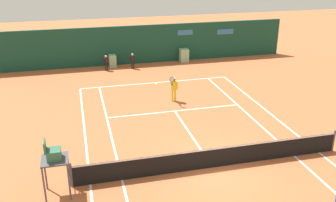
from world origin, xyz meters
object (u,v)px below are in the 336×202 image
tennis_ball_near_service_line (235,91)px  tennis_ball_by_sideline (267,126)px  ball_kid_left_post (106,62)px  ball_kid_right_post (133,60)px  player_on_baseline (174,87)px  umpire_chair (54,158)px  tennis_ball_mid_court (219,93)px

tennis_ball_near_service_line → tennis_ball_by_sideline: 5.40m
ball_kid_left_post → ball_kid_right_post: ball_kid_right_post is taller
player_on_baseline → ball_kid_right_post: bearing=-76.1°
umpire_chair → player_on_baseline: umpire_chair is taller
tennis_ball_near_service_line → player_on_baseline: bearing=-172.3°
ball_kid_right_post → ball_kid_left_post: bearing=-1.9°
ball_kid_left_post → tennis_ball_by_sideline: size_ratio=18.29×
player_on_baseline → umpire_chair: bearing=54.0°
ball_kid_right_post → tennis_ball_near_service_line: (5.77, -6.96, -0.69)m
player_on_baseline → tennis_ball_by_sideline: size_ratio=26.22×
ball_kid_right_post → tennis_ball_by_sideline: 13.46m
tennis_ball_near_service_line → ball_kid_left_post: bearing=138.5°
player_on_baseline → tennis_ball_mid_court: player_on_baseline is taller
ball_kid_left_post → tennis_ball_mid_court: size_ratio=18.29×
tennis_ball_by_sideline → tennis_ball_mid_court: same height
player_on_baseline → tennis_ball_mid_court: 3.46m
umpire_chair → tennis_ball_near_service_line: bearing=128.2°
ball_kid_left_post → ball_kid_right_post: (2.10, -0.00, 0.01)m
tennis_ball_near_service_line → tennis_ball_mid_court: (-1.11, -0.02, 0.00)m
umpire_chair → tennis_ball_mid_court: bearing=131.1°
ball_kid_left_post → tennis_ball_by_sideline: (7.43, -12.35, -0.68)m
tennis_ball_by_sideline → ball_kid_left_post: bearing=121.0°
tennis_ball_near_service_line → tennis_ball_by_sideline: (-0.44, -5.38, 0.00)m
player_on_baseline → ball_kid_right_post: player_on_baseline is taller
tennis_ball_mid_court → tennis_ball_by_sideline: bearing=-82.8°
umpire_chair → ball_kid_left_post: 16.24m
umpire_chair → tennis_ball_near_service_line: umpire_chair is taller
ball_kid_right_post → tennis_ball_by_sideline: ball_kid_right_post is taller
ball_kid_left_post → tennis_ball_near_service_line: size_ratio=18.29×
ball_kid_right_post → tennis_ball_near_service_line: size_ratio=18.55×
ball_kid_left_post → ball_kid_right_post: size_ratio=0.99×
ball_kid_right_post → tennis_ball_near_service_line: ball_kid_right_post is taller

